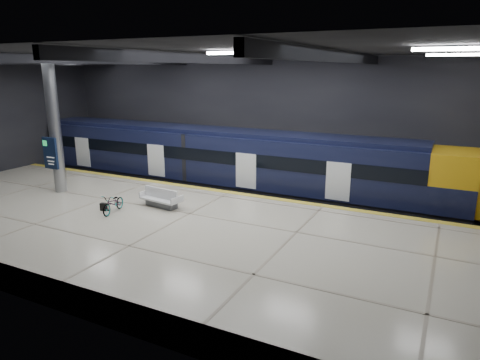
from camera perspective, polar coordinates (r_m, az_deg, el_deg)
The scene contains 10 objects.
ground at distance 20.34m, azimuth -5.09°, elevation -6.56°, with size 30.00×30.00×0.00m, color black.
room_shell at distance 19.04m, azimuth -5.48°, elevation 9.70°, with size 30.10×16.10×8.05m.
platform at distance 18.22m, azimuth -9.29°, elevation -7.43°, with size 30.00×11.00×1.10m, color beige.
safety_strip at distance 22.24m, azimuth -1.44°, elevation -1.64°, with size 30.00×0.40×0.01m, color gold.
rails at distance 24.89m, azimuth 1.55°, elevation -2.32°, with size 30.00×1.52×0.16m.
train at distance 24.77m, azimuth -0.28°, elevation 2.33°, with size 29.40×2.84×3.79m.
bench at distance 20.17m, azimuth -10.45°, elevation -2.68°, with size 2.12×1.08×0.90m.
bicycle at distance 19.85m, azimuth -16.52°, elevation -2.99°, with size 0.57×1.64×0.86m, color #99999E.
pannier_bag at distance 20.33m, azimuth -17.71°, elevation -3.43°, with size 0.30×0.18×0.35m, color black.
info_column at distance 23.70m, azimuth -23.54°, elevation 6.46°, with size 0.90×0.78×6.90m.
Camera 1 is at (10.08, -16.07, 7.33)m, focal length 32.00 mm.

